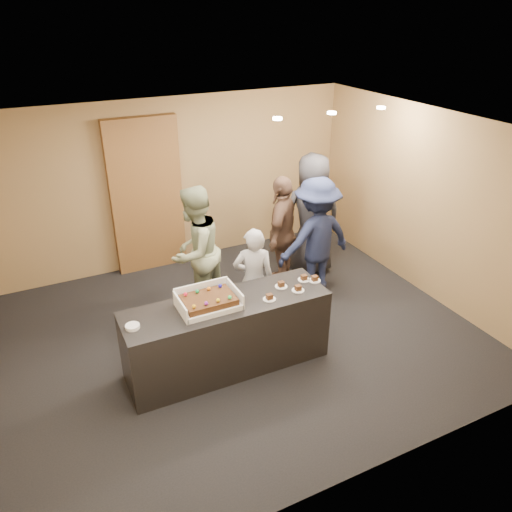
% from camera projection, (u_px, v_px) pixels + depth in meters
% --- Properties ---
extents(room, '(6.04, 6.00, 2.70)m').
position_uv_depth(room, '(237.00, 243.00, 6.02)').
color(room, black).
rests_on(room, ground).
extents(serving_counter, '(2.41, 0.73, 0.90)m').
position_uv_depth(serving_counter, '(227.00, 335.00, 5.88)').
color(serving_counter, black).
rests_on(serving_counter, floor).
extents(storage_cabinet, '(1.12, 0.15, 2.46)m').
position_uv_depth(storage_cabinet, '(147.00, 196.00, 7.81)').
color(storage_cabinet, brown).
rests_on(storage_cabinet, floor).
extents(cake_box, '(0.67, 0.47, 0.20)m').
position_uv_depth(cake_box, '(208.00, 303.00, 5.59)').
color(cake_box, white).
rests_on(cake_box, serving_counter).
extents(sheet_cake, '(0.58, 0.40, 0.11)m').
position_uv_depth(sheet_cake, '(209.00, 300.00, 5.54)').
color(sheet_cake, '#371A0C').
rests_on(sheet_cake, cake_box).
extents(plate_stack, '(0.15, 0.15, 0.04)m').
position_uv_depth(plate_stack, '(133.00, 327.00, 5.22)').
color(plate_stack, white).
rests_on(plate_stack, serving_counter).
extents(slice_a, '(0.15, 0.15, 0.07)m').
position_uv_depth(slice_a, '(269.00, 298.00, 5.72)').
color(slice_a, white).
rests_on(slice_a, serving_counter).
extents(slice_b, '(0.15, 0.15, 0.07)m').
position_uv_depth(slice_b, '(281.00, 285.00, 5.98)').
color(slice_b, white).
rests_on(slice_b, serving_counter).
extents(slice_c, '(0.15, 0.15, 0.07)m').
position_uv_depth(slice_c, '(298.00, 289.00, 5.90)').
color(slice_c, white).
rests_on(slice_c, serving_counter).
extents(slice_d, '(0.15, 0.15, 0.07)m').
position_uv_depth(slice_d, '(304.00, 278.00, 6.12)').
color(slice_d, white).
rests_on(slice_d, serving_counter).
extents(slice_e, '(0.15, 0.15, 0.07)m').
position_uv_depth(slice_e, '(315.00, 279.00, 6.10)').
color(slice_e, white).
rests_on(slice_e, serving_counter).
extents(person_server_grey, '(0.63, 0.53, 1.46)m').
position_uv_depth(person_server_grey, '(254.00, 280.00, 6.47)').
color(person_server_grey, '#AAABB0').
rests_on(person_server_grey, floor).
extents(person_sage_man, '(1.13, 1.09, 1.84)m').
position_uv_depth(person_sage_man, '(195.00, 252.00, 6.77)').
color(person_sage_man, '#949F77').
rests_on(person_sage_man, floor).
extents(person_navy_man, '(1.21, 0.74, 1.81)m').
position_uv_depth(person_navy_man, '(316.00, 238.00, 7.19)').
color(person_navy_man, '#1B2243').
rests_on(person_navy_man, floor).
extents(person_brown_extra, '(1.03, 1.04, 1.76)m').
position_uv_depth(person_brown_extra, '(282.00, 233.00, 7.42)').
color(person_brown_extra, brown).
rests_on(person_brown_extra, floor).
extents(person_dark_suit, '(1.07, 0.82, 1.95)m').
position_uv_depth(person_dark_suit, '(312.00, 215.00, 7.81)').
color(person_dark_suit, '#29292E').
rests_on(person_dark_suit, floor).
extents(ceiling_spotlights, '(1.72, 0.12, 0.03)m').
position_uv_depth(ceiling_spotlights, '(332.00, 113.00, 6.45)').
color(ceiling_spotlights, '#FFEAC6').
rests_on(ceiling_spotlights, ceiling).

